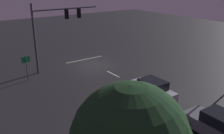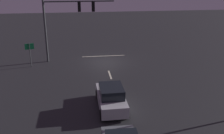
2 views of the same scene
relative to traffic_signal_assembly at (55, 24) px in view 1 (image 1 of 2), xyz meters
The scene contains 9 objects.
ground_plane 6.41m from the traffic_signal_assembly, 167.54° to the left, with size 80.00×80.00×0.00m, color #232326.
traffic_signal_assembly is the anchor object (origin of this frame).
lane_dash_far 8.01m from the traffic_signal_assembly, 129.26° to the left, with size 2.20×0.16×0.01m, color beige.
lane_dash_mid 12.60m from the traffic_signal_assembly, 110.14° to the left, with size 2.20×0.16×0.01m, color beige.
lane_dash_near 18.04m from the traffic_signal_assembly, 103.30° to the left, with size 2.20×0.16×0.01m, color beige.
stop_bar 6.46m from the traffic_signal_assembly, 163.42° to the right, with size 5.00×0.16×0.01m, color beige.
car_approaching 12.44m from the traffic_signal_assembly, 106.18° to the left, with size 1.94×4.38×1.70m.
car_distant 18.22m from the traffic_signal_assembly, 99.85° to the left, with size 1.98×4.40×1.70m.
route_sign 5.16m from the traffic_signal_assembly, 21.66° to the left, with size 0.89×0.29×2.53m.
Camera 1 is at (13.91, 23.50, 9.37)m, focal length 39.44 mm.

